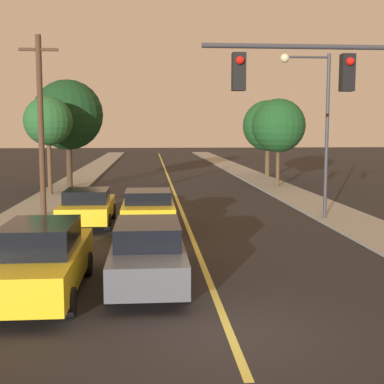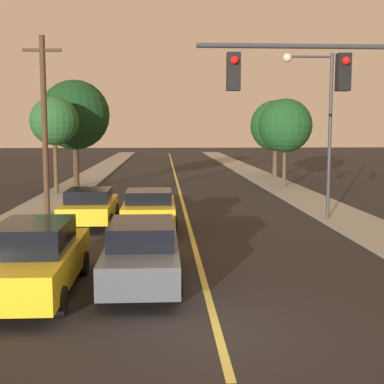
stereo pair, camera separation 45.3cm
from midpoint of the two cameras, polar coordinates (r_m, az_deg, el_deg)
ground_plane at (r=10.23m, az=2.69°, el=-14.74°), size 200.00×200.00×0.00m
road_surface at (r=45.62m, az=-3.00°, el=2.00°), size 10.77×80.00×0.01m
sidewalk_left at (r=45.92m, az=-11.31°, el=1.98°), size 2.50×80.00×0.12m
sidewalk_right at (r=46.27m, az=5.24°, el=2.11°), size 2.50×80.00×0.12m
car_near_lane_front at (r=13.14m, az=-5.73°, el=-6.33°), size 1.86×5.07×1.54m
car_near_lane_second at (r=19.75m, az=-5.34°, el=-1.85°), size 1.98×4.11×1.53m
car_outer_lane_front at (r=12.62m, az=-16.69°, el=-6.89°), size 1.85×4.97×1.69m
car_outer_lane_second at (r=21.28m, az=-11.68°, el=-1.52°), size 1.98×4.47×1.43m
traffic_signal_mast at (r=13.91m, az=16.64°, el=9.04°), size 6.05×0.42×5.86m
streetlamp_right at (r=22.23m, az=12.43°, el=8.33°), size 2.05×0.36×6.62m
utility_pole_left at (r=23.52m, az=-16.36°, el=7.14°), size 1.60×0.24×7.50m
tree_left_near at (r=31.10m, az=-15.49°, el=7.27°), size 2.72×2.72×5.44m
tree_left_far at (r=34.70m, az=-13.46°, el=7.99°), size 4.37×4.37×6.71m
tree_right_near at (r=34.57m, az=8.84°, el=7.01°), size 3.40×3.40×5.56m
tree_right_far at (r=41.41m, az=7.79°, el=7.01°), size 3.86×3.86×5.83m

